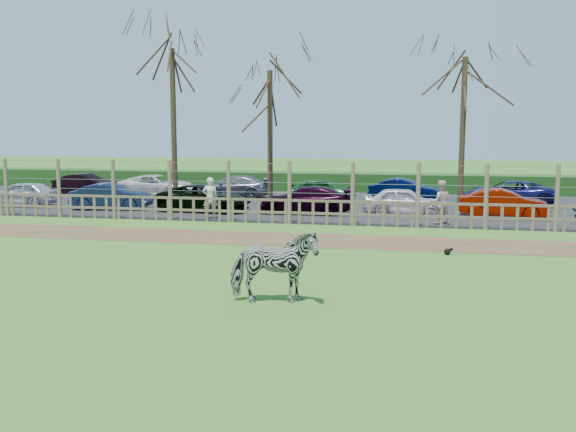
% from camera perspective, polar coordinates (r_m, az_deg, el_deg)
% --- Properties ---
extents(ground, '(120.00, 120.00, 0.00)m').
position_cam_1_polar(ground, '(17.90, -4.68, -4.49)').
color(ground, '#5C9F37').
rests_on(ground, ground).
extents(dirt_strip, '(34.00, 2.80, 0.01)m').
position_cam_1_polar(dirt_strip, '(22.18, -1.56, -2.03)').
color(dirt_strip, brown).
rests_on(dirt_strip, ground).
extents(asphalt, '(44.00, 13.00, 0.04)m').
position_cam_1_polar(asphalt, '(31.91, 2.32, 1.05)').
color(asphalt, '#232326').
rests_on(asphalt, ground).
extents(hedge, '(46.00, 2.00, 1.10)m').
position_cam_1_polar(hedge, '(38.76, 3.88, 3.05)').
color(hedge, '#1E4716').
rests_on(hedge, ground).
extents(fence, '(30.16, 0.16, 2.50)m').
position_cam_1_polar(fence, '(25.46, 0.14, 1.08)').
color(fence, brown).
rests_on(fence, ground).
extents(tree_left, '(4.80, 4.80, 7.88)m').
position_cam_1_polar(tree_left, '(31.46, -10.21, 11.05)').
color(tree_left, '#3D2B1E').
rests_on(tree_left, ground).
extents(tree_mid, '(4.80, 4.80, 6.83)m').
position_cam_1_polar(tree_mid, '(31.08, -1.61, 9.82)').
color(tree_mid, '#3D2B1E').
rests_on(tree_mid, ground).
extents(tree_right, '(4.80, 4.80, 7.35)m').
position_cam_1_polar(tree_right, '(30.94, 15.37, 10.25)').
color(tree_right, '#3D2B1E').
rests_on(tree_right, ground).
extents(zebra, '(2.07, 1.29, 1.62)m').
position_cam_1_polar(zebra, '(14.06, -1.27, -4.53)').
color(zebra, gray).
rests_on(zebra, ground).
extents(visitor_a, '(0.72, 0.57, 1.72)m').
position_cam_1_polar(visitor_a, '(26.90, -6.93, 1.60)').
color(visitor_a, beige).
rests_on(visitor_a, asphalt).
extents(visitor_b, '(0.94, 0.80, 1.72)m').
position_cam_1_polar(visitor_b, '(25.91, 13.38, 1.20)').
color(visitor_b, beige).
rests_on(visitor_b, asphalt).
extents(crow, '(0.27, 0.20, 0.22)m').
position_cam_1_polar(crow, '(20.02, 14.01, -3.06)').
color(crow, black).
rests_on(crow, ground).
extents(car_0, '(3.60, 1.63, 1.20)m').
position_cam_1_polar(car_0, '(33.50, -22.55, 1.84)').
color(car_0, '#B6B9C8').
rests_on(car_0, asphalt).
extents(car_1, '(3.78, 1.76, 1.20)m').
position_cam_1_polar(car_1, '(30.86, -15.44, 1.69)').
color(car_1, '#152143').
rests_on(car_1, asphalt).
extents(car_2, '(4.47, 2.35, 1.20)m').
position_cam_1_polar(car_2, '(29.36, -7.49, 1.61)').
color(car_2, black).
rests_on(car_2, asphalt).
extents(car_3, '(4.14, 1.69, 1.20)m').
position_cam_1_polar(car_3, '(28.34, 1.55, 1.44)').
color(car_3, black).
rests_on(car_3, asphalt).
extents(car_4, '(3.53, 1.43, 1.20)m').
position_cam_1_polar(car_4, '(28.25, 10.31, 1.30)').
color(car_4, silver).
rests_on(car_4, asphalt).
extents(car_5, '(3.73, 1.55, 1.20)m').
position_cam_1_polar(car_5, '(28.44, 18.63, 1.05)').
color(car_5, '#921202').
rests_on(car_5, asphalt).
extents(car_7, '(3.67, 1.37, 1.20)m').
position_cam_1_polar(car_7, '(37.51, -17.47, 2.67)').
color(car_7, black).
rests_on(car_7, asphalt).
extents(car_8, '(4.53, 2.52, 1.20)m').
position_cam_1_polar(car_8, '(35.79, -11.53, 2.64)').
color(car_8, white).
rests_on(car_8, asphalt).
extents(car_9, '(4.28, 2.06, 1.20)m').
position_cam_1_polar(car_9, '(34.59, -5.01, 2.60)').
color(car_9, '#575266').
rests_on(car_9, asphalt).
extents(car_10, '(3.61, 1.64, 1.20)m').
position_cam_1_polar(car_10, '(32.95, 3.03, 2.35)').
color(car_10, '#195822').
rests_on(car_10, asphalt).
extents(car_11, '(3.77, 1.73, 1.20)m').
position_cam_1_polar(car_11, '(32.89, 10.38, 2.22)').
color(car_11, '#05103D').
rests_on(car_11, asphalt).
extents(car_12, '(4.37, 2.10, 1.20)m').
position_cam_1_polar(car_12, '(33.14, 18.99, 1.96)').
color(car_12, '#141553').
rests_on(car_12, asphalt).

